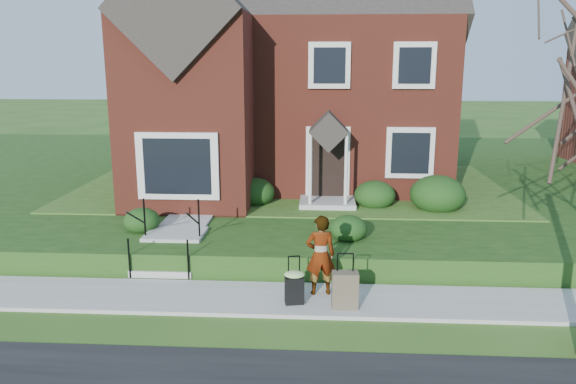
# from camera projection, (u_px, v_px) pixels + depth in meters

# --- Properties ---
(ground) EXTENTS (120.00, 120.00, 0.00)m
(ground) POSITION_uv_depth(u_px,v_px,m) (270.00, 301.00, 11.32)
(ground) COLOR #2D5119
(ground) RESTS_ON ground
(sidewalk) EXTENTS (60.00, 1.60, 0.08)m
(sidewalk) POSITION_uv_depth(u_px,v_px,m) (270.00, 299.00, 11.31)
(sidewalk) COLOR #9E9B93
(sidewalk) RESTS_ON ground
(terrace) EXTENTS (44.00, 20.00, 0.60)m
(terrace) POSITION_uv_depth(u_px,v_px,m) (399.00, 179.00, 21.62)
(terrace) COLOR #1A3B10
(terrace) RESTS_ON ground
(walkway) EXTENTS (1.20, 6.00, 0.06)m
(walkway) POSITION_uv_depth(u_px,v_px,m) (199.00, 206.00, 16.18)
(walkway) COLOR #9E9B93
(walkway) RESTS_ON terrace
(main_house) EXTENTS (10.40, 10.20, 9.40)m
(main_house) POSITION_uv_depth(u_px,v_px,m) (288.00, 45.00, 19.48)
(main_house) COLOR maroon
(main_house) RESTS_ON terrace
(front_steps) EXTENTS (1.40, 2.02, 1.50)m
(front_steps) POSITION_uv_depth(u_px,v_px,m) (171.00, 247.00, 13.15)
(front_steps) COLOR #9E9B93
(front_steps) RESTS_ON ground
(foundation_shrubs) EXTENTS (10.15, 4.28, 1.09)m
(foundation_shrubs) POSITION_uv_depth(u_px,v_px,m) (303.00, 193.00, 15.91)
(foundation_shrubs) COLOR black
(foundation_shrubs) RESTS_ON terrace
(woman) EXTENTS (0.67, 0.50, 1.66)m
(woman) POSITION_uv_depth(u_px,v_px,m) (320.00, 255.00, 11.29)
(woman) COLOR #999999
(woman) RESTS_ON sidewalk
(suitcase_black) EXTENTS (0.46, 0.40, 0.97)m
(suitcase_black) POSITION_uv_depth(u_px,v_px,m) (294.00, 285.00, 10.92)
(suitcase_black) COLOR black
(suitcase_black) RESTS_ON sidewalk
(suitcase_olive) EXTENTS (0.51, 0.30, 1.08)m
(suitcase_olive) POSITION_uv_depth(u_px,v_px,m) (345.00, 290.00, 10.74)
(suitcase_olive) COLOR brown
(suitcase_olive) RESTS_ON sidewalk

